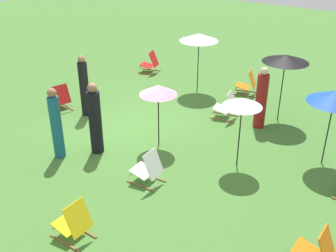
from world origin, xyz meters
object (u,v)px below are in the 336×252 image
umbrella_1 (286,59)px  deckchair_5 (148,169)px  umbrella_2 (158,90)px  deckchair_0 (74,223)px  deckchair_8 (227,107)px  umbrella_3 (335,97)px  person_2 (95,120)px  person_3 (261,99)px  deckchair_9 (60,99)px  deckchair_3 (247,84)px  deckchair_6 (316,251)px  umbrella_4 (242,103)px  person_1 (56,125)px  umbrella_0 (199,37)px  person_0 (84,87)px

umbrella_1 → deckchair_5: bearing=-15.0°
umbrella_2 → deckchair_0: bearing=10.9°
deckchair_8 → umbrella_3: umbrella_3 is taller
umbrella_1 → umbrella_3: bearing=46.1°
person_2 → person_3: (-3.62, 2.88, -0.05)m
deckchair_9 → umbrella_2: umbrella_2 is taller
deckchair_3 → person_3: person_3 is taller
deckchair_6 → person_3: bearing=-145.2°
deckchair_3 → umbrella_1: 2.57m
umbrella_3 → deckchair_8: bearing=-107.2°
umbrella_1 → umbrella_4: size_ratio=1.13×
deckchair_5 → deckchair_0: bearing=-3.7°
umbrella_2 → person_1: person_1 is taller
deckchair_9 → deckchair_6: bearing=92.2°
deckchair_3 → umbrella_4: size_ratio=0.49×
deckchair_3 → umbrella_1: bearing=34.3°
deckchair_8 → person_3: 1.13m
umbrella_0 → umbrella_4: umbrella_0 is taller
deckchair_3 → deckchair_5: size_ratio=1.03×
deckchair_0 → umbrella_4: bearing=161.6°
umbrella_3 → umbrella_2: bearing=-68.6°
deckchair_8 → person_3: size_ratio=0.47×
deckchair_6 → umbrella_3: size_ratio=0.43×
deckchair_3 → deckchair_5: (6.07, 0.32, 0.00)m
umbrella_0 → deckchair_6: bearing=44.4°
deckchair_6 → deckchair_8: bearing=-136.7°
deckchair_9 → umbrella_3: 7.89m
umbrella_0 → umbrella_3: umbrella_0 is taller
umbrella_2 → person_0: 2.99m
deckchair_0 → person_0: (-4.05, -3.62, 0.53)m
deckchair_0 → umbrella_4: umbrella_4 is taller
umbrella_0 → deckchair_5: bearing=19.1°
deckchair_5 → umbrella_3: umbrella_3 is taller
deckchair_8 → umbrella_1: umbrella_1 is taller
deckchair_5 → person_3: size_ratio=0.47×
deckchair_8 → umbrella_0: 2.73m
deckchair_5 → umbrella_4: (-1.79, 1.34, 1.29)m
umbrella_0 → person_1: (5.69, -0.66, -0.99)m
deckchair_5 → umbrella_2: size_ratio=0.49×
deckchair_8 → person_3: (-0.02, 1.02, 0.47)m
deckchair_0 → person_2: bearing=-143.7°
deckchair_8 → deckchair_9: bearing=-74.2°
deckchair_5 → deckchair_9: bearing=-111.7°
deckchair_6 → person_2: size_ratio=0.45×
deckchair_9 → person_3: size_ratio=0.48×
umbrella_3 → umbrella_4: umbrella_3 is taller
person_3 → umbrella_4: bearing=65.2°
umbrella_3 → person_0: bearing=-79.8°
deckchair_5 → umbrella_1: size_ratio=0.42×
deckchair_3 → deckchair_9: (4.40, -4.29, 0.00)m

